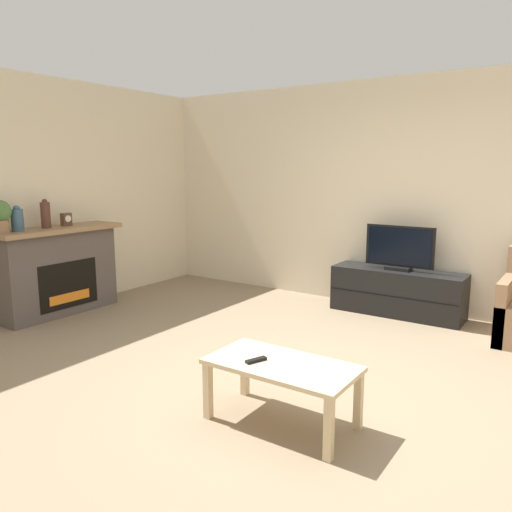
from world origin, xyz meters
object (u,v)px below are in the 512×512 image
object	(u,v)px
fireplace	(57,270)
mantel_clock	(66,219)
coffee_table	(282,371)
remote	(256,360)
tv	(399,250)
mantel_vase_left	(17,219)
mantel_vase_centre_left	(45,214)
potted_plant	(0,215)
tv_stand	(397,292)

from	to	relation	value
fireplace	mantel_clock	xyz separation A→B (m)	(0.02, 0.15, 0.57)
coffee_table	remote	world-z (taller)	remote
tv	mantel_vase_left	bearing A→B (deg)	-141.36
mantel_clock	fireplace	bearing A→B (deg)	-96.76
fireplace	coffee_table	distance (m)	3.54
mantel_vase_centre_left	remote	world-z (taller)	mantel_vase_centre_left
fireplace	potted_plant	xyz separation A→B (m)	(0.02, -0.63, 0.69)
fireplace	remote	xyz separation A→B (m)	(3.31, -0.80, -0.08)
fireplace	mantel_vase_centre_left	world-z (taller)	mantel_vase_centre_left
remote	tv_stand	bearing A→B (deg)	111.94
potted_plant	mantel_clock	bearing A→B (deg)	89.94
mantel_clock	coffee_table	bearing A→B (deg)	-14.26
remote	mantel_clock	bearing A→B (deg)	-175.06
mantel_vase_centre_left	mantel_clock	world-z (taller)	mantel_vase_centre_left
tv_stand	mantel_vase_left	bearing A→B (deg)	-141.34
fireplace	tv_stand	distance (m)	3.92
tv_stand	remote	bearing A→B (deg)	-89.09
fireplace	tv	bearing A→B (deg)	33.43
tv_stand	tv	world-z (taller)	tv
mantel_vase_centre_left	potted_plant	distance (m)	0.52
tv_stand	tv	bearing A→B (deg)	-90.00
potted_plant	tv_stand	xyz separation A→B (m)	(3.25, 2.78, -0.94)
potted_plant	remote	bearing A→B (deg)	-3.11
tv_stand	coffee_table	size ratio (longest dim) A/B	1.51
coffee_table	remote	distance (m)	0.18
mantel_vase_centre_left	coffee_table	size ratio (longest dim) A/B	0.33
fireplace	coffee_table	bearing A→B (deg)	-11.88
mantel_clock	mantel_vase_centre_left	bearing A→B (deg)	-90.17
mantel_vase_left	remote	world-z (taller)	mantel_vase_left
tv	remote	bearing A→B (deg)	-89.09
mantel_vase_centre_left	potted_plant	bearing A→B (deg)	-90.00
potted_plant	remote	size ratio (longest dim) A/B	2.21
mantel_clock	tv	distance (m)	3.83
mantel_vase_left	tv	size ratio (longest dim) A/B	0.36
potted_plant	tv_stand	bearing A→B (deg)	40.59
remote	mantel_vase_left	bearing A→B (deg)	-165.24
coffee_table	remote	size ratio (longest dim) A/B	6.33
fireplace	tv	world-z (taller)	tv
tv	coffee_table	xyz separation A→B (m)	(0.20, -2.89, -0.39)
fireplace	potted_plant	world-z (taller)	potted_plant
mantel_vase_left	coffee_table	world-z (taller)	mantel_vase_left
fireplace	mantel_clock	size ratio (longest dim) A/B	9.81
mantel_clock	coffee_table	distance (m)	3.63
mantel_vase_centre_left	mantel_clock	distance (m)	0.27
potted_plant	remote	xyz separation A→B (m)	(3.30, -0.18, -0.77)
tv	coffee_table	distance (m)	2.92
mantel_vase_centre_left	remote	bearing A→B (deg)	-11.89
fireplace	mantel_clock	world-z (taller)	mantel_clock
fireplace	tv	size ratio (longest dim) A/B	1.88
mantel_clock	remote	world-z (taller)	mantel_clock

